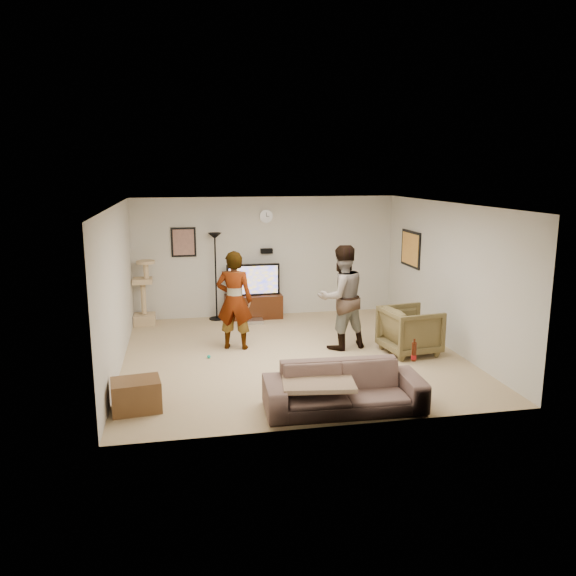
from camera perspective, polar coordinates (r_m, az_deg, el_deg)
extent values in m
cube|color=tan|center=(9.50, 0.39, -6.81)|extent=(5.50, 5.50, 0.02)
cube|color=silver|center=(9.02, 0.41, 8.55)|extent=(5.50, 5.50, 0.02)
cube|color=silver|center=(11.84, -2.22, 3.19)|extent=(5.50, 0.04, 2.50)
cube|color=silver|center=(6.57, 5.12, -3.89)|extent=(5.50, 0.04, 2.50)
cube|color=silver|center=(9.05, -16.93, 0.00)|extent=(0.04, 5.50, 2.50)
cube|color=silver|center=(10.07, 15.93, 1.21)|extent=(0.04, 5.50, 2.50)
cylinder|color=white|center=(11.72, -2.23, 7.28)|extent=(0.26, 0.04, 0.26)
cube|color=black|center=(11.77, -2.18, 3.77)|extent=(0.25, 0.10, 0.10)
cube|color=#875F55|center=(11.64, -10.55, 4.59)|extent=(0.42, 0.03, 0.52)
cube|color=#ED9B41|center=(11.46, 12.33, 3.90)|extent=(0.03, 0.78, 0.62)
cube|color=#351709|center=(11.76, -3.52, -1.88)|extent=(1.18, 0.45, 0.49)
cube|color=#B6B6B8|center=(11.42, -3.55, -3.38)|extent=(0.40, 0.30, 0.07)
cube|color=black|center=(11.63, -3.55, 0.86)|extent=(1.10, 0.08, 0.65)
cube|color=gold|center=(11.59, -3.52, 0.82)|extent=(1.01, 0.01, 0.57)
cylinder|color=black|center=(11.59, -7.33, 1.13)|extent=(0.32, 0.32, 1.79)
cube|color=tan|center=(11.54, -14.47, -0.42)|extent=(0.42, 0.42, 1.31)
imported|color=#A9AFBD|center=(9.64, -5.46, -1.25)|extent=(0.71, 0.57, 1.71)
imported|color=#435A9C|center=(9.66, 5.44, -0.94)|extent=(1.01, 0.87, 1.80)
imported|color=brown|center=(7.35, 5.68, -10.03)|extent=(2.07, 0.88, 0.59)
cube|color=tan|center=(7.22, 3.05, -9.49)|extent=(0.98, 0.81, 0.06)
cylinder|color=#481605|center=(7.51, 12.65, -6.34)|extent=(0.06, 0.06, 0.25)
imported|color=brown|center=(9.68, 12.29, -4.22)|extent=(0.98, 0.95, 0.79)
cube|color=brown|center=(7.58, -15.15, -10.45)|extent=(0.67, 0.53, 0.41)
sphere|color=#14A18D|center=(9.39, -8.03, -6.91)|extent=(0.06, 0.06, 0.06)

